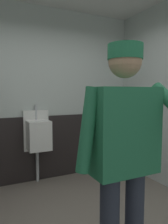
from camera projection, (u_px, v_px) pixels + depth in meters
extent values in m
cube|color=silver|center=(38.00, 95.00, 3.51)|extent=(3.91, 0.12, 2.79)
cube|color=black|center=(40.00, 148.00, 3.52)|extent=(3.31, 0.03, 1.05)
cube|color=white|center=(36.00, 130.00, 3.45)|extent=(0.40, 0.05, 0.65)
cube|color=white|center=(39.00, 135.00, 3.30)|extent=(0.34, 0.30, 0.45)
cylinder|color=#B7BABF|center=(36.00, 112.00, 3.42)|extent=(0.04, 0.04, 0.24)
cylinder|color=#B7BABF|center=(37.00, 164.00, 3.47)|extent=(0.05, 0.05, 0.55)
cube|color=#26724C|center=(124.00, 131.00, 1.50)|extent=(0.48, 0.24, 0.60)
cylinder|color=#26724C|center=(87.00, 130.00, 1.38)|extent=(0.17, 0.09, 0.56)
sphere|color=tan|center=(125.00, 61.00, 1.46)|extent=(0.23, 0.23, 0.23)
cylinder|color=#26724C|center=(125.00, 52.00, 1.46)|extent=(0.24, 0.24, 0.10)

